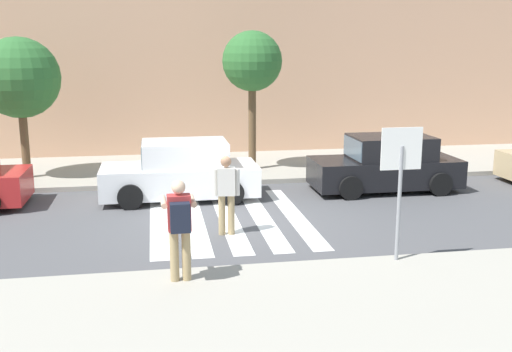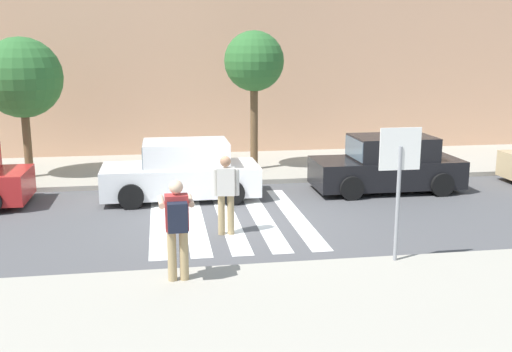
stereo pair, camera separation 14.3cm
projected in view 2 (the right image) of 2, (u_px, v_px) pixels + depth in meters
ground_plane at (229, 221)px, 13.94m from camera, size 120.00×120.00×0.00m
sidewalk_near at (283, 348)px, 7.94m from camera, size 60.00×6.00×0.14m
sidewalk_far at (208, 167)px, 19.71m from camera, size 60.00×4.80×0.14m
building_facade_far at (198, 72)px, 23.33m from camera, size 56.00×4.00×5.97m
crosswalk_stripe_0 at (160, 222)px, 13.88m from camera, size 0.44×5.20×0.01m
crosswalk_stripe_1 at (194, 220)px, 14.01m from camera, size 0.44×5.20×0.01m
crosswalk_stripe_2 at (228, 219)px, 14.13m from camera, size 0.44×5.20×0.01m
crosswalk_stripe_3 at (262, 217)px, 14.25m from camera, size 0.44×5.20×0.01m
crosswalk_stripe_4 at (294, 216)px, 14.38m from camera, size 0.44×5.20×0.01m
stop_sign at (399, 165)px, 10.65m from camera, size 0.76×0.08×2.45m
photographer_with_backpack at (177, 222)px, 9.85m from camera, size 0.60×0.85×1.72m
pedestrian_crossing at (226, 191)px, 12.76m from camera, size 0.58×0.28×1.72m
parked_car_white at (182, 172)px, 15.85m from camera, size 4.10×1.92×1.55m
parked_car_black at (388, 165)px, 16.73m from camera, size 4.10×1.92×1.55m
street_tree_west at (22, 78)px, 17.37m from camera, size 2.34×2.34×4.12m
street_tree_center at (254, 63)px, 18.41m from camera, size 1.85×1.85×4.32m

